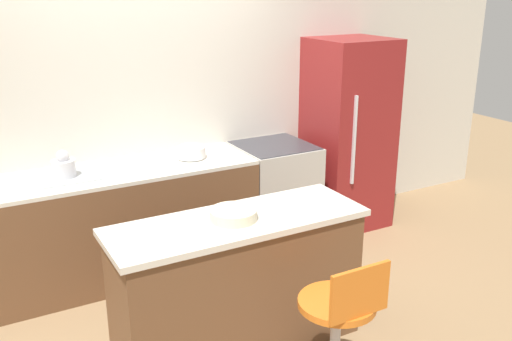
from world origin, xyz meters
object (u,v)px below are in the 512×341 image
object	(u,v)px
kettle	(64,166)
mixing_bowl	(191,152)
refrigerator	(348,134)
oven_range	(274,193)
stool_chair	(339,329)

from	to	relation	value
kettle	mixing_bowl	bearing A→B (deg)	0.00
refrigerator	kettle	distance (m)	2.62
oven_range	stool_chair	world-z (taller)	oven_range
oven_range	refrigerator	world-z (taller)	refrigerator
stool_chair	mixing_bowl	size ratio (longest dim) A/B	3.81
stool_chair	kettle	xyz separation A→B (m)	(-1.04, 2.01, 0.55)
oven_range	mixing_bowl	bearing A→B (deg)	179.45
oven_range	stool_chair	bearing A→B (deg)	-110.91
oven_range	mixing_bowl	world-z (taller)	mixing_bowl
refrigerator	mixing_bowl	distance (m)	1.61
refrigerator	kettle	bearing A→B (deg)	179.88
oven_range	stool_chair	size ratio (longest dim) A/B	1.01
stool_chair	mixing_bowl	bearing A→B (deg)	90.77
refrigerator	mixing_bowl	world-z (taller)	refrigerator
refrigerator	kettle	world-z (taller)	refrigerator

